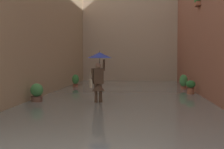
{
  "coord_description": "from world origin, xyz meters",
  "views": [
    {
      "loc": [
        -0.84,
        4.11,
        1.78
      ],
      "look_at": [
        0.32,
        -9.47,
        1.13
      ],
      "focal_mm": 53.93,
      "sensor_mm": 36.0,
      "label": 1
    }
  ],
  "objects_px": {
    "person_wading": "(99,68)",
    "potted_plant_near_right": "(75,81)",
    "potted_plant_far_left": "(184,82)",
    "potted_plant_far_right": "(37,93)",
    "potted_plant_near_left": "(191,87)"
  },
  "relations": [
    {
      "from": "person_wading",
      "to": "potted_plant_near_right",
      "type": "relative_size",
      "value": 2.51
    },
    {
      "from": "potted_plant_far_left",
      "to": "person_wading",
      "type": "bearing_deg",
      "value": 55.54
    },
    {
      "from": "potted_plant_far_left",
      "to": "potted_plant_far_right",
      "type": "relative_size",
      "value": 1.13
    },
    {
      "from": "potted_plant_near_left",
      "to": "potted_plant_near_right",
      "type": "height_order",
      "value": "potted_plant_near_right"
    },
    {
      "from": "potted_plant_far_left",
      "to": "potted_plant_near_left",
      "type": "height_order",
      "value": "potted_plant_far_left"
    },
    {
      "from": "potted_plant_far_left",
      "to": "potted_plant_near_left",
      "type": "relative_size",
      "value": 1.22
    },
    {
      "from": "person_wading",
      "to": "potted_plant_near_left",
      "type": "distance_m",
      "value": 5.31
    },
    {
      "from": "person_wading",
      "to": "potted_plant_far_left",
      "type": "xyz_separation_m",
      "value": [
        -3.96,
        -5.77,
        -0.92
      ]
    },
    {
      "from": "potted_plant_near_left",
      "to": "potted_plant_near_right",
      "type": "xyz_separation_m",
      "value": [
        6.27,
        -3.56,
        0.02
      ]
    },
    {
      "from": "potted_plant_near_left",
      "to": "potted_plant_near_right",
      "type": "distance_m",
      "value": 7.21
    },
    {
      "from": "person_wading",
      "to": "potted_plant_far_left",
      "type": "bearing_deg",
      "value": -124.46
    },
    {
      "from": "potted_plant_near_left",
      "to": "potted_plant_far_right",
      "type": "relative_size",
      "value": 0.92
    },
    {
      "from": "potted_plant_far_right",
      "to": "potted_plant_far_left",
      "type": "bearing_deg",
      "value": -137.71
    },
    {
      "from": "person_wading",
      "to": "potted_plant_far_right",
      "type": "distance_m",
      "value": 2.64
    },
    {
      "from": "person_wading",
      "to": "potted_plant_near_right",
      "type": "height_order",
      "value": "person_wading"
    }
  ]
}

